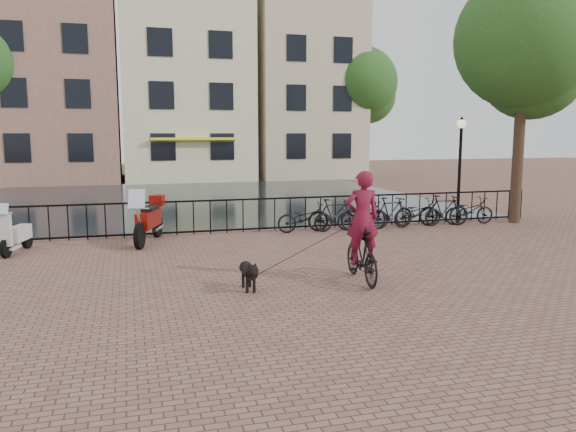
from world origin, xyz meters
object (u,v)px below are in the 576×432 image
object	(u,v)px
lamp_post	(460,152)
motorcycle	(148,214)
dog	(248,275)
cyclist	(362,233)
scooter	(16,226)

from	to	relation	value
lamp_post	motorcycle	bearing A→B (deg)	-176.77
lamp_post	dog	xyz separation A→B (m)	(-8.38, -5.96, -2.08)
cyclist	motorcycle	distance (m)	6.72
lamp_post	scooter	bearing A→B (deg)	-175.59
cyclist	scooter	world-z (taller)	cyclist
lamp_post	cyclist	distance (m)	8.61
dog	scooter	xyz separation A→B (m)	(-4.91, 4.93, 0.38)
dog	lamp_post	bearing A→B (deg)	36.02
dog	scooter	world-z (taller)	scooter
motorcycle	cyclist	bearing A→B (deg)	-35.42
dog	scooter	size ratio (longest dim) A/B	0.59
cyclist	motorcycle	world-z (taller)	cyclist
lamp_post	dog	size ratio (longest dim) A/B	3.84
lamp_post	dog	world-z (taller)	lamp_post
cyclist	scooter	xyz separation A→B (m)	(-7.25, 4.95, -0.32)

